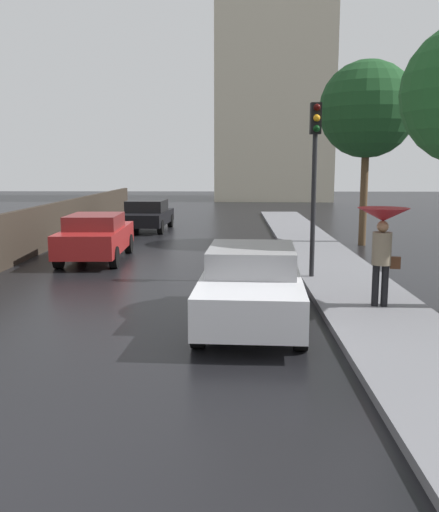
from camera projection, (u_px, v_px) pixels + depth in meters
name	position (u px, v px, depth m)	size (l,w,h in m)	color
car_black_near_kerb	(147.00, 215.00, 25.47)	(2.05, 4.39, 1.38)	black
car_red_mid_road	(96.00, 236.00, 17.39)	(1.94, 4.37, 1.45)	maroon
car_white_far_ahead	(251.00, 285.00, 10.38)	(2.05, 4.41, 1.45)	silver
pedestrian_with_umbrella_near	(383.00, 229.00, 11.00)	(1.02, 1.02, 1.98)	black
traffic_light	(315.00, 158.00, 13.78)	(0.26, 0.39, 4.31)	black
street_tree_near	(367.00, 110.00, 20.06)	(3.46, 3.46, 6.66)	#4C3823
distant_tower	(274.00, 53.00, 48.14)	(10.10, 10.78, 28.09)	beige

